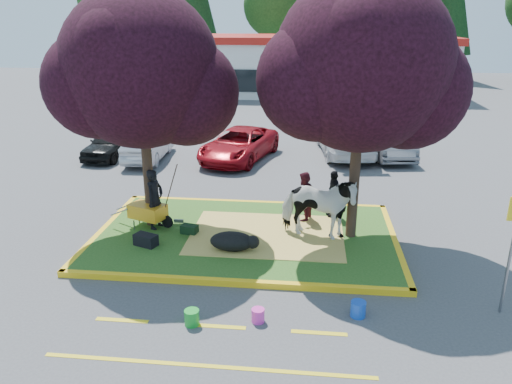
# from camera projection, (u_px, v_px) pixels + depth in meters

# --- Properties ---
(ground) EXTENTS (90.00, 90.00, 0.00)m
(ground) POSITION_uv_depth(u_px,v_px,m) (245.00, 239.00, 13.91)
(ground) COLOR #424244
(ground) RESTS_ON ground
(median_island) EXTENTS (8.00, 5.00, 0.15)m
(median_island) POSITION_uv_depth(u_px,v_px,m) (245.00, 236.00, 13.89)
(median_island) COLOR #255219
(median_island) RESTS_ON ground
(curb_near) EXTENTS (8.30, 0.16, 0.15)m
(curb_near) POSITION_uv_depth(u_px,v_px,m) (231.00, 283.00, 11.47)
(curb_near) COLOR yellow
(curb_near) RESTS_ON ground
(curb_far) EXTENTS (8.30, 0.16, 0.15)m
(curb_far) POSITION_uv_depth(u_px,v_px,m) (255.00, 203.00, 16.30)
(curb_far) COLOR yellow
(curb_far) RESTS_ON ground
(curb_left) EXTENTS (0.16, 5.30, 0.15)m
(curb_left) POSITION_uv_depth(u_px,v_px,m) (104.00, 230.00, 14.30)
(curb_left) COLOR yellow
(curb_left) RESTS_ON ground
(curb_right) EXTENTS (0.16, 5.30, 0.15)m
(curb_right) POSITION_uv_depth(u_px,v_px,m) (395.00, 243.00, 13.47)
(curb_right) COLOR yellow
(curb_right) RESTS_ON ground
(straw_bedding) EXTENTS (4.20, 3.00, 0.01)m
(straw_bedding) POSITION_uv_depth(u_px,v_px,m) (267.00, 234.00, 13.80)
(straw_bedding) COLOR #E3CE5D
(straw_bedding) RESTS_ON median_island
(tree_purple_left) EXTENTS (5.06, 4.20, 6.51)m
(tree_purple_left) POSITION_uv_depth(u_px,v_px,m) (141.00, 77.00, 13.09)
(tree_purple_left) COLOR black
(tree_purple_left) RESTS_ON median_island
(tree_purple_right) EXTENTS (5.30, 4.40, 6.82)m
(tree_purple_right) POSITION_uv_depth(u_px,v_px,m) (363.00, 72.00, 12.26)
(tree_purple_right) COLOR black
(tree_purple_right) RESTS_ON median_island
(fire_lane_stripe_a) EXTENTS (1.10, 0.12, 0.01)m
(fire_lane_stripe_a) POSITION_uv_depth(u_px,v_px,m) (122.00, 320.00, 10.18)
(fire_lane_stripe_a) COLOR yellow
(fire_lane_stripe_a) RESTS_ON ground
(fire_lane_stripe_b) EXTENTS (1.10, 0.12, 0.01)m
(fire_lane_stripe_b) POSITION_uv_depth(u_px,v_px,m) (219.00, 326.00, 9.97)
(fire_lane_stripe_b) COLOR yellow
(fire_lane_stripe_b) RESTS_ON ground
(fire_lane_stripe_c) EXTENTS (1.10, 0.12, 0.01)m
(fire_lane_stripe_c) POSITION_uv_depth(u_px,v_px,m) (319.00, 333.00, 9.77)
(fire_lane_stripe_c) COLOR yellow
(fire_lane_stripe_c) RESTS_ON ground
(fire_lane_long) EXTENTS (6.00, 0.10, 0.01)m
(fire_lane_long) POSITION_uv_depth(u_px,v_px,m) (207.00, 366.00, 8.85)
(fire_lane_long) COLOR yellow
(fire_lane_long) RESTS_ON ground
(retail_building) EXTENTS (20.40, 8.40, 4.40)m
(retail_building) POSITION_uv_depth(u_px,v_px,m) (316.00, 64.00, 39.18)
(retail_building) COLOR silver
(retail_building) RESTS_ON ground
(cow) EXTENTS (2.27, 1.41, 1.78)m
(cow) POSITION_uv_depth(u_px,v_px,m) (318.00, 207.00, 13.31)
(cow) COLOR silver
(cow) RESTS_ON median_island
(calf) EXTENTS (1.25, 0.87, 0.49)m
(calf) POSITION_uv_depth(u_px,v_px,m) (232.00, 241.00, 12.81)
(calf) COLOR black
(calf) RESTS_ON median_island
(handler) EXTENTS (0.58, 0.72, 1.71)m
(handler) POSITION_uv_depth(u_px,v_px,m) (155.00, 199.00, 14.00)
(handler) COLOR black
(handler) RESTS_ON median_island
(visitor_a) EXTENTS (0.73, 0.84, 1.46)m
(visitor_a) POSITION_uv_depth(u_px,v_px,m) (304.00, 197.00, 14.57)
(visitor_a) COLOR #43131E
(visitor_a) RESTS_ON median_island
(visitor_b) EXTENTS (0.52, 0.89, 1.43)m
(visitor_b) POSITION_uv_depth(u_px,v_px,m) (333.00, 194.00, 14.86)
(visitor_b) COLOR black
(visitor_b) RESTS_ON median_island
(wheelbarrow) EXTENTS (1.80, 0.93, 0.68)m
(wheelbarrow) POSITION_uv_depth(u_px,v_px,m) (148.00, 211.00, 14.16)
(wheelbarrow) COLOR black
(wheelbarrow) RESTS_ON median_island
(gear_bag_dark) EXTENTS (0.68, 0.53, 0.31)m
(gear_bag_dark) POSITION_uv_depth(u_px,v_px,m) (146.00, 240.00, 13.11)
(gear_bag_dark) COLOR black
(gear_bag_dark) RESTS_ON median_island
(gear_bag_green) EXTENTS (0.51, 0.39, 0.24)m
(gear_bag_green) POSITION_uv_depth(u_px,v_px,m) (189.00, 229.00, 13.85)
(gear_bag_green) COLOR black
(gear_bag_green) RESTS_ON median_island
(bucket_green) EXTENTS (0.36, 0.36, 0.32)m
(bucket_green) POSITION_uv_depth(u_px,v_px,m) (192.00, 317.00, 9.99)
(bucket_green) COLOR #17952A
(bucket_green) RESTS_ON ground
(bucket_pink) EXTENTS (0.35, 0.35, 0.29)m
(bucket_pink) POSITION_uv_depth(u_px,v_px,m) (258.00, 315.00, 10.09)
(bucket_pink) COLOR #EC34B0
(bucket_pink) RESTS_ON ground
(bucket_blue) EXTENTS (0.39, 0.39, 0.34)m
(bucket_blue) POSITION_uv_depth(u_px,v_px,m) (358.00, 309.00, 10.27)
(bucket_blue) COLOR blue
(bucket_blue) RESTS_ON ground
(car_black) EXTENTS (1.71, 3.70, 1.23)m
(car_black) POSITION_uv_depth(u_px,v_px,m) (111.00, 143.00, 21.79)
(car_black) COLOR black
(car_black) RESTS_ON ground
(car_silver) EXTENTS (1.50, 3.90, 1.27)m
(car_silver) POSITION_uv_depth(u_px,v_px,m) (148.00, 145.00, 21.36)
(car_silver) COLOR #A6A8AE
(car_silver) RESTS_ON ground
(car_red) EXTENTS (3.40, 5.21, 1.33)m
(car_red) POSITION_uv_depth(u_px,v_px,m) (239.00, 144.00, 21.33)
(car_red) COLOR maroon
(car_red) RESTS_ON ground
(car_white) EXTENTS (2.75, 5.51, 1.54)m
(car_white) POSITION_uv_depth(u_px,v_px,m) (345.00, 137.00, 22.21)
(car_white) COLOR silver
(car_white) RESTS_ON ground
(car_grey) EXTENTS (2.12, 4.50, 1.43)m
(car_grey) POSITION_uv_depth(u_px,v_px,m) (387.00, 140.00, 21.89)
(car_grey) COLOR slate
(car_grey) RESTS_ON ground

